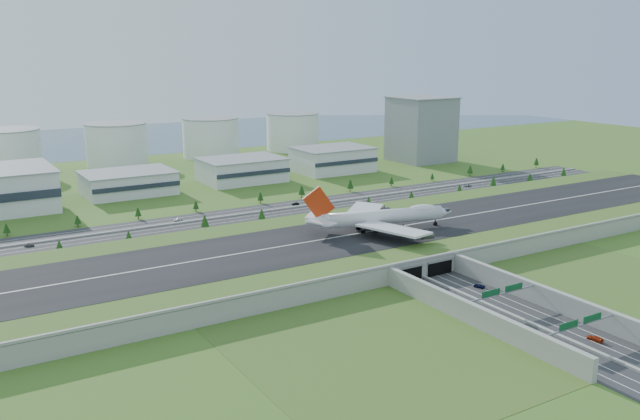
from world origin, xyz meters
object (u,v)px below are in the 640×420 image
car_6 (468,185)px  boeing_747 (381,217)px  office_tower (421,130)px  fuel_tank_a (7,153)px  car_1 (519,327)px  car_0 (470,304)px  car_7 (178,220)px  car_5 (295,204)px  car_2 (479,286)px  car_4 (29,245)px  car_3 (595,338)px

car_6 → boeing_747: bearing=110.9°
office_tower → fuel_tank_a: bearing=160.2°
office_tower → car_6: 119.32m
fuel_tank_a → car_1: 435.75m
car_0 → car_6: bearing=67.7°
car_0 → car_7: car_7 is taller
office_tower → car_5: (-179.41, -94.17, -26.59)m
car_1 → car_6: (162.57, 198.05, 0.06)m
office_tower → car_7: 275.19m
car_0 → car_7: 192.31m
car_6 → fuel_tank_a: bearing=40.4°
car_0 → car_2: car_0 is taller
office_tower → car_6: bearing=-112.5°
car_2 → car_4: bearing=-68.5°
car_1 → car_4: car_4 is taller
car_6 → car_3: bearing=135.2°
fuel_tank_a → car_5: (140.59, -209.17, -16.59)m
car_3 → car_7: bearing=-78.7°
office_tower → car_0: bearing=-126.4°
car_0 → car_4: size_ratio=0.96×
car_4 → fuel_tank_a: bearing=14.2°
car_1 → car_7: size_ratio=0.86×
office_tower → car_5: office_tower is taller
car_0 → car_6: car_6 is taller
office_tower → car_2: office_tower is taller
office_tower → car_2: size_ratio=11.15×
car_0 → car_3: 47.80m
fuel_tank_a → car_4: 221.68m
fuel_tank_a → car_4: bearing=-94.9°
office_tower → car_7: bearing=-159.8°
car_0 → car_2: (17.98, 13.43, -0.09)m
car_2 → car_5: car_5 is taller
car_0 → fuel_tank_a: bearing=126.9°
car_3 → car_5: car_3 is taller
car_1 → car_6: size_ratio=0.79×
car_0 → car_5: bearing=102.6°
fuel_tank_a → car_6: (275.50, -222.48, -16.56)m
boeing_747 → car_7: (-70.21, 100.88, -14.09)m
office_tower → car_0: 348.79m
car_1 → car_7: car_7 is taller
car_1 → car_2: car_1 is taller
boeing_747 → car_5: (7.51, 101.09, -14.09)m
boeing_747 → car_2: size_ratio=15.99×
car_2 → car_4: car_4 is taller
car_0 → boeing_747: bearing=97.9°
car_3 → car_5: 231.75m
office_tower → car_1: size_ratio=11.89×
car_4 → car_6: 294.31m
car_4 → car_7: size_ratio=0.88×
boeing_747 → car_4: (-151.88, 90.01, -14.07)m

